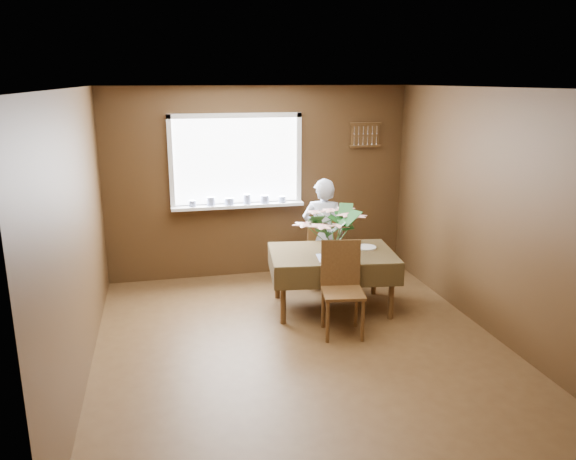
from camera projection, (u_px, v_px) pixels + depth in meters
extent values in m
plane|color=#472F18|center=(300.00, 345.00, 5.62)|extent=(4.50, 4.50, 0.00)
plane|color=white|center=(302.00, 88.00, 4.97)|extent=(4.50, 4.50, 0.00)
plane|color=brown|center=(259.00, 183.00, 7.41)|extent=(4.00, 0.00, 4.00)
plane|color=brown|center=(399.00, 321.00, 3.17)|extent=(4.00, 0.00, 4.00)
plane|color=brown|center=(78.00, 237.00, 4.86)|extent=(0.00, 4.50, 4.50)
plane|color=brown|center=(491.00, 213.00, 5.73)|extent=(0.00, 4.50, 4.50)
cube|color=white|center=(236.00, 161.00, 7.25)|extent=(1.60, 0.01, 1.10)
cube|color=white|center=(235.00, 116.00, 7.09)|extent=(1.72, 0.06, 0.06)
cube|color=white|center=(237.00, 205.00, 7.39)|extent=(1.72, 0.06, 0.06)
cube|color=white|center=(171.00, 163.00, 7.06)|extent=(0.06, 0.06, 1.22)
cube|color=white|center=(299.00, 159.00, 7.42)|extent=(0.06, 0.06, 1.22)
cube|color=white|center=(238.00, 206.00, 7.32)|extent=(1.72, 0.20, 0.04)
cylinder|color=white|center=(193.00, 204.00, 7.16)|extent=(0.09, 0.09, 0.08)
cylinder|color=white|center=(211.00, 201.00, 7.20)|extent=(0.11, 0.11, 0.12)
cylinder|color=white|center=(229.00, 201.00, 7.26)|extent=(0.12, 0.12, 0.09)
cylinder|color=white|center=(247.00, 199.00, 7.30)|extent=(0.10, 0.10, 0.13)
cylinder|color=white|center=(265.00, 199.00, 7.36)|extent=(0.11, 0.11, 0.10)
cylinder|color=white|center=(282.00, 199.00, 7.41)|extent=(0.09, 0.09, 0.08)
cube|color=#54371B|center=(365.00, 135.00, 7.54)|extent=(0.40, 0.03, 0.30)
cube|color=#54371B|center=(366.00, 124.00, 7.49)|extent=(0.44, 0.04, 0.03)
cube|color=#54371B|center=(365.00, 146.00, 7.57)|extent=(0.44, 0.04, 0.03)
cylinder|color=#54371B|center=(283.00, 296.00, 6.04)|extent=(0.06, 0.06, 0.63)
cylinder|color=#54371B|center=(391.00, 292.00, 6.16)|extent=(0.06, 0.06, 0.63)
cylinder|color=#54371B|center=(277.00, 273.00, 6.76)|extent=(0.06, 0.06, 0.63)
cylinder|color=#54371B|center=(374.00, 270.00, 6.88)|extent=(0.06, 0.06, 0.63)
cube|color=#54371B|center=(332.00, 255.00, 6.37)|extent=(1.44, 1.05, 0.04)
cube|color=black|center=(332.00, 252.00, 6.36)|extent=(1.50, 1.11, 0.01)
cube|color=black|center=(340.00, 277.00, 5.94)|extent=(1.38, 0.18, 0.25)
cube|color=black|center=(325.00, 251.00, 6.85)|extent=(1.38, 0.18, 0.25)
cube|color=black|center=(271.00, 265.00, 6.33)|extent=(0.13, 0.94, 0.25)
cube|color=black|center=(391.00, 261.00, 6.47)|extent=(0.13, 0.94, 0.25)
cube|color=#4E93DD|center=(336.00, 258.00, 6.15)|extent=(0.43, 0.34, 0.01)
cylinder|color=#54371B|center=(331.00, 265.00, 7.40)|extent=(0.04, 0.04, 0.42)
cylinder|color=#54371B|center=(306.00, 265.00, 7.37)|extent=(0.04, 0.04, 0.42)
cylinder|color=#54371B|center=(336.00, 273.00, 7.08)|extent=(0.04, 0.04, 0.42)
cylinder|color=#54371B|center=(309.00, 274.00, 7.05)|extent=(0.04, 0.04, 0.42)
cube|color=#54371B|center=(321.00, 253.00, 7.17)|extent=(0.43, 0.43, 0.03)
cube|color=#54371B|center=(323.00, 238.00, 6.93)|extent=(0.39, 0.08, 0.46)
cylinder|color=#54371B|center=(328.00, 322.00, 5.62)|extent=(0.04, 0.04, 0.44)
cylinder|color=#54371B|center=(363.00, 321.00, 5.64)|extent=(0.04, 0.04, 0.44)
cylinder|color=#54371B|center=(323.00, 308.00, 5.96)|extent=(0.04, 0.04, 0.44)
cylinder|color=#54371B|center=(356.00, 307.00, 5.98)|extent=(0.04, 0.04, 0.44)
cube|color=#54371B|center=(343.00, 293.00, 5.74)|extent=(0.47, 0.47, 0.03)
cube|color=#54371B|center=(341.00, 263.00, 5.86)|extent=(0.41, 0.09, 0.49)
imported|color=white|center=(323.00, 234.00, 6.97)|extent=(0.60, 0.49, 1.41)
cylinder|color=white|center=(334.00, 251.00, 6.13)|extent=(0.13, 0.13, 0.16)
cylinder|color=#33662D|center=(334.00, 240.00, 6.09)|extent=(0.08, 0.08, 0.11)
cylinder|color=white|center=(366.00, 247.00, 6.51)|extent=(0.28, 0.28, 0.01)
cube|color=silver|center=(345.00, 255.00, 6.20)|extent=(0.10, 0.22, 0.00)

